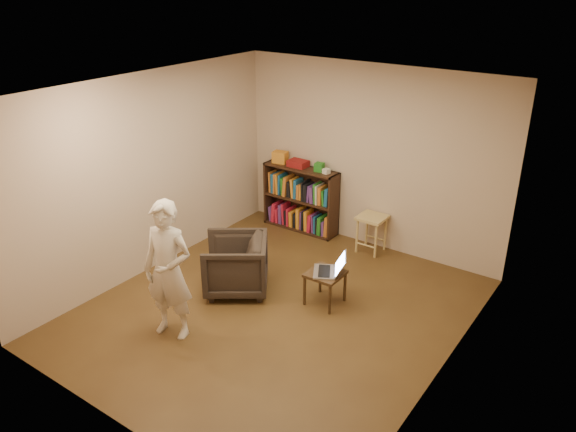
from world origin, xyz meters
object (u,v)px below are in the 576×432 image
Objects in this scene: armchair at (235,265)px; stool at (372,223)px; person at (168,271)px; side_table at (325,278)px; laptop at (330,269)px; bookshelf at (301,202)px.

stool is at bearing 119.65° from armchair.
side_table is at bearing 41.23° from person.
armchair is 1.54× the size of laptop.
bookshelf is 2.02m from armchair.
person is at bearing -106.07° from stool.
stool is 1.07× the size of laptop.
bookshelf is 2.21× the size of stool.
laptop is at bearing 28.00° from side_table.
armchair is 1.19m from person.
person reaches higher than stool.
person reaches higher than bookshelf.
bookshelf reaches higher than stool.
person reaches higher than armchair.
person reaches higher than laptop.
bookshelf reaches higher than laptop.
side_table is (0.18, -1.54, -0.09)m from stool.
armchair is 0.50× the size of person.
side_table is 0.14m from laptop.
side_table is at bearing -48.39° from bookshelf.
person is (-1.10, -1.51, 0.32)m from laptop.
stool reaches higher than side_table.
bookshelf is at bearing 131.61° from side_table.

